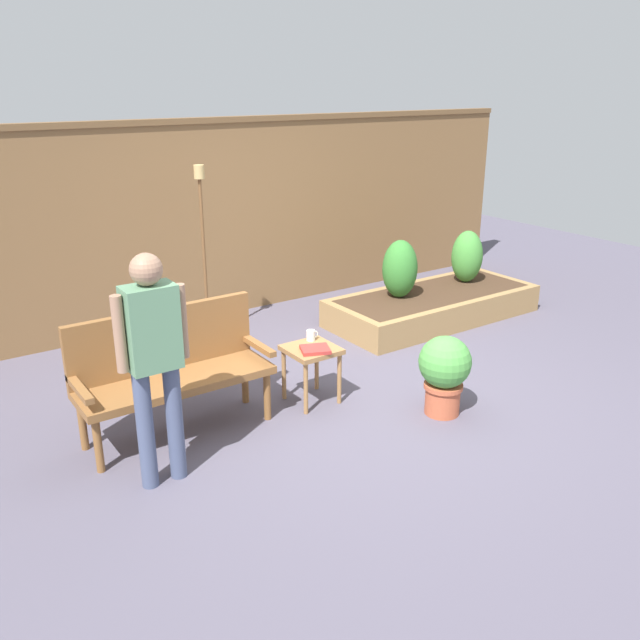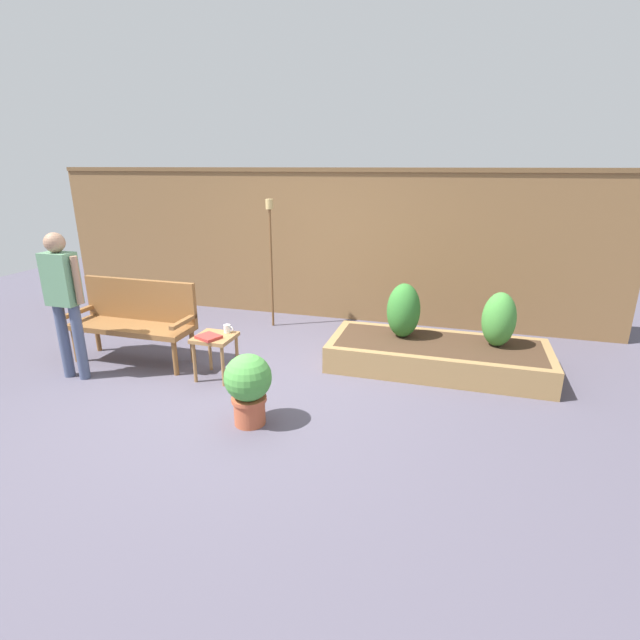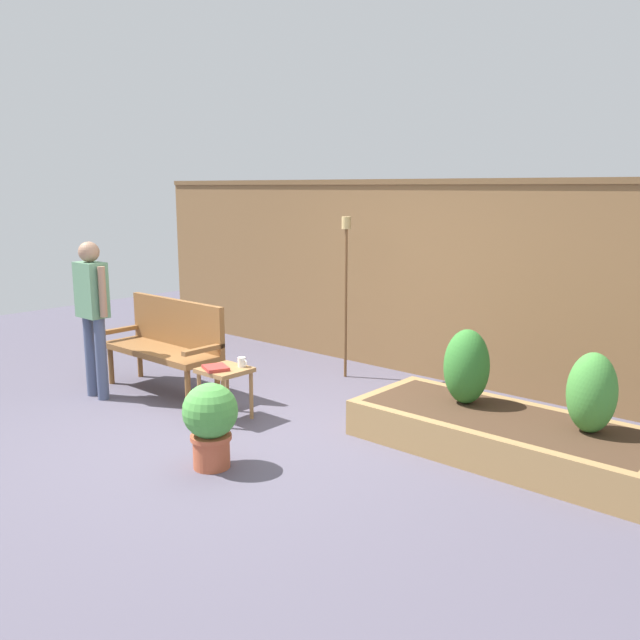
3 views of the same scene
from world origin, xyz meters
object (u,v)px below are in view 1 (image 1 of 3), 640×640
(potted_boxwood, at_px, (444,370))
(person_by_bench, at_px, (153,351))
(side_table, at_px, (311,357))
(shrub_far_corner, at_px, (467,256))
(cup_on_table, at_px, (311,335))
(book_on_table, at_px, (315,349))
(garden_bench, at_px, (170,363))
(shrub_near_bench, at_px, (400,269))
(tiki_torch, at_px, (202,223))

(potted_boxwood, xyz_separation_m, person_by_bench, (-2.20, 0.36, 0.56))
(side_table, distance_m, shrub_far_corner, 3.06)
(cup_on_table, bearing_deg, side_table, -123.57)
(book_on_table, bearing_deg, garden_bench, -172.57)
(garden_bench, relative_size, potted_boxwood, 2.21)
(garden_bench, relative_size, person_by_bench, 0.92)
(book_on_table, bearing_deg, shrub_near_bench, 53.47)
(person_by_bench, bearing_deg, cup_on_table, 19.41)
(book_on_table, bearing_deg, potted_boxwood, -19.84)
(potted_boxwood, bearing_deg, cup_on_table, 125.62)
(shrub_far_corner, relative_size, tiki_torch, 0.34)
(tiki_torch, bearing_deg, side_table, -87.80)
(tiki_torch, height_order, person_by_bench, tiki_torch)
(side_table, distance_m, potted_boxwood, 1.07)
(book_on_table, relative_size, potted_boxwood, 0.34)
(garden_bench, distance_m, cup_on_table, 1.21)
(cup_on_table, xyz_separation_m, shrub_far_corner, (2.79, 0.90, 0.08))
(shrub_near_bench, height_order, shrub_far_corner, shrub_near_bench)
(cup_on_table, xyz_separation_m, person_by_bench, (-1.55, -0.55, 0.41))
(side_table, bearing_deg, tiki_torch, 92.20)
(shrub_near_bench, distance_m, shrub_far_corner, 1.03)
(side_table, bearing_deg, garden_bench, 169.33)
(shrub_far_corner, height_order, person_by_bench, person_by_bench)
(potted_boxwood, bearing_deg, tiki_torch, 107.38)
(tiki_torch, bearing_deg, person_by_bench, -122.21)
(shrub_near_bench, distance_m, person_by_bench, 3.63)
(book_on_table, height_order, potted_boxwood, potted_boxwood)
(side_table, xyz_separation_m, person_by_bench, (-1.46, -0.42, 0.54))
(potted_boxwood, bearing_deg, person_by_bench, 170.69)
(garden_bench, bearing_deg, person_by_bench, -118.65)
(book_on_table, height_order, shrub_far_corner, shrub_far_corner)
(garden_bench, xyz_separation_m, shrub_near_bench, (2.97, 0.82, 0.07))
(garden_bench, height_order, tiki_torch, tiki_torch)
(book_on_table, xyz_separation_m, tiki_torch, (-0.05, 1.89, 0.71))
(tiki_torch, bearing_deg, shrub_near_bench, -21.75)
(shrub_near_bench, bearing_deg, shrub_far_corner, 0.00)
(potted_boxwood, height_order, shrub_far_corner, shrub_far_corner)
(potted_boxwood, relative_size, shrub_near_bench, 1.04)
(garden_bench, xyz_separation_m, potted_boxwood, (1.86, -0.99, -0.17))
(cup_on_table, relative_size, tiki_torch, 0.06)
(tiki_torch, bearing_deg, garden_bench, -123.54)
(side_table, bearing_deg, cup_on_table, 56.43)
(shrub_near_bench, xyz_separation_m, tiki_torch, (-1.92, 0.77, 0.59))
(cup_on_table, distance_m, person_by_bench, 1.70)
(garden_bench, bearing_deg, shrub_far_corner, 11.64)
(shrub_far_corner, bearing_deg, shrub_near_bench, 180.00)
(shrub_far_corner, distance_m, person_by_bench, 4.59)
(side_table, xyz_separation_m, shrub_far_corner, (2.88, 1.04, 0.20))
(potted_boxwood, height_order, tiki_torch, tiki_torch)
(garden_bench, relative_size, tiki_torch, 0.82)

